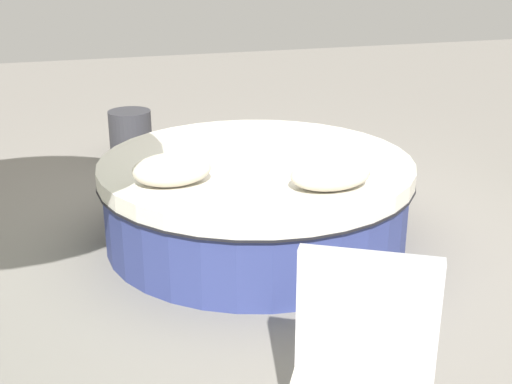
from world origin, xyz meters
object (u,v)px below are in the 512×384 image
object	(u,v)px
throw_pillow_1	(330,175)
side_table	(131,135)
throw_pillow_0	(172,170)
round_bed	(256,199)
patio_chair	(362,373)

from	to	relation	value
throw_pillow_1	side_table	bearing A→B (deg)	-72.13
throw_pillow_0	throw_pillow_1	world-z (taller)	throw_pillow_0
round_bed	side_table	distance (m)	2.21
throw_pillow_0	throw_pillow_1	xyz separation A→B (m)	(-0.91, 0.33, -0.01)
throw_pillow_0	throw_pillow_1	bearing A→B (deg)	159.84
throw_pillow_0	patio_chair	size ratio (longest dim) A/B	0.50
round_bed	side_table	size ratio (longest dim) A/B	4.59
round_bed	throw_pillow_1	size ratio (longest dim) A/B	4.32
throw_pillow_0	side_table	size ratio (longest dim) A/B	1.03
throw_pillow_1	throw_pillow_0	bearing A→B (deg)	-20.16
patio_chair	throw_pillow_0	bearing A→B (deg)	-51.46
patio_chair	side_table	xyz separation A→B (m)	(0.32, -4.51, -0.32)
side_table	round_bed	bearing A→B (deg)	106.52
round_bed	throw_pillow_1	distance (m)	0.82
round_bed	side_table	xyz separation A→B (m)	(0.63, -2.12, -0.07)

